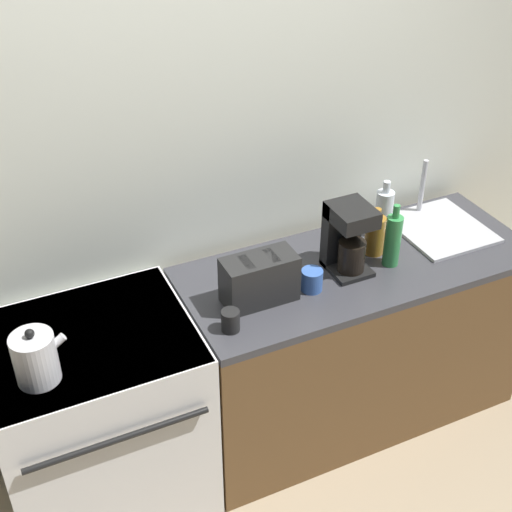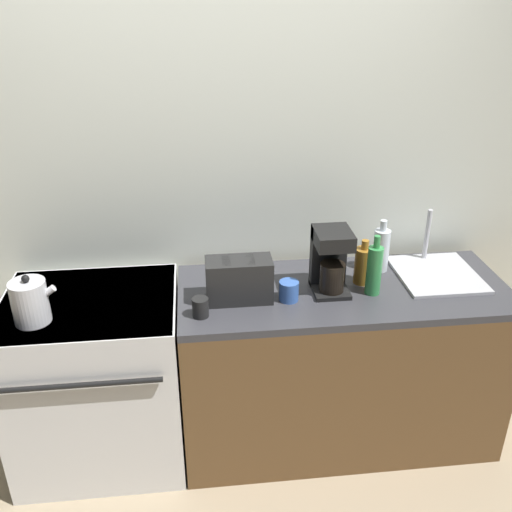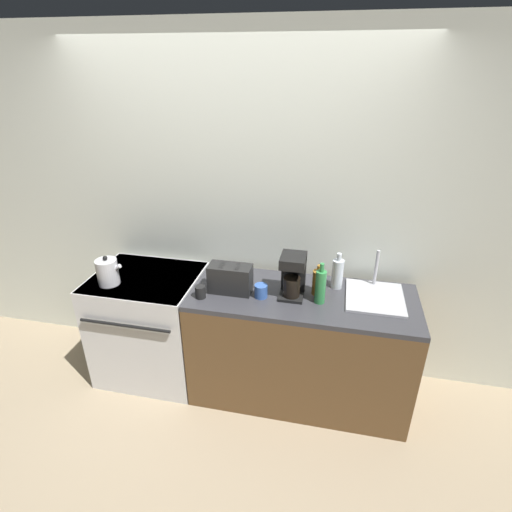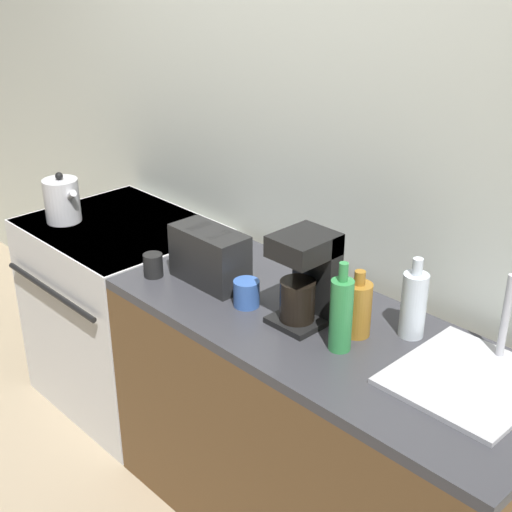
% 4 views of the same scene
% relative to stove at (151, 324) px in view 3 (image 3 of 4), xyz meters
% --- Properties ---
extents(ground_plane, '(12.00, 12.00, 0.00)m').
position_rel_stove_xyz_m(ground_plane, '(0.63, -0.33, -0.45)').
color(ground_plane, tan).
extents(wall_back, '(8.00, 0.05, 2.60)m').
position_rel_stove_xyz_m(wall_back, '(0.63, 0.39, 0.85)').
color(wall_back, silver).
rests_on(wall_back, ground_plane).
extents(stove, '(0.80, 0.70, 0.88)m').
position_rel_stove_xyz_m(stove, '(0.00, 0.00, 0.00)').
color(stove, silver).
rests_on(stove, ground_plane).
extents(counter_block, '(1.57, 0.64, 0.88)m').
position_rel_stove_xyz_m(counter_block, '(1.19, -0.01, -0.01)').
color(counter_block, brown).
rests_on(counter_block, ground_plane).
extents(kettle, '(0.19, 0.15, 0.22)m').
position_rel_stove_xyz_m(kettle, '(-0.20, -0.15, 0.53)').
color(kettle, silver).
rests_on(kettle, stove).
extents(toaster, '(0.30, 0.14, 0.20)m').
position_rel_stove_xyz_m(toaster, '(0.69, -0.06, 0.53)').
color(toaster, black).
rests_on(toaster, counter_block).
extents(coffee_maker, '(0.17, 0.19, 0.31)m').
position_rel_stove_xyz_m(coffee_maker, '(1.12, -0.01, 0.59)').
color(coffee_maker, black).
rests_on(coffee_maker, counter_block).
extents(sink_tray, '(0.39, 0.42, 0.28)m').
position_rel_stove_xyz_m(sink_tray, '(1.68, 0.07, 0.44)').
color(sink_tray, '#B7B7BC').
rests_on(sink_tray, counter_block).
extents(bottle_amber, '(0.09, 0.09, 0.22)m').
position_rel_stove_xyz_m(bottle_amber, '(1.29, 0.03, 0.52)').
color(bottle_amber, '#9E6B23').
rests_on(bottle_amber, counter_block).
extents(bottle_green, '(0.07, 0.07, 0.29)m').
position_rel_stove_xyz_m(bottle_green, '(1.31, -0.07, 0.55)').
color(bottle_green, '#338C47').
rests_on(bottle_green, counter_block).
extents(bottle_clear, '(0.08, 0.08, 0.27)m').
position_rel_stove_xyz_m(bottle_clear, '(1.41, 0.15, 0.54)').
color(bottle_clear, silver).
rests_on(bottle_clear, counter_block).
extents(cup_blue, '(0.09, 0.09, 0.09)m').
position_rel_stove_xyz_m(cup_blue, '(0.91, -0.09, 0.48)').
color(cup_blue, '#3860B2').
rests_on(cup_blue, counter_block).
extents(cup_black, '(0.07, 0.07, 0.09)m').
position_rel_stove_xyz_m(cup_black, '(0.51, -0.19, 0.47)').
color(cup_black, black).
rests_on(cup_black, counter_block).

